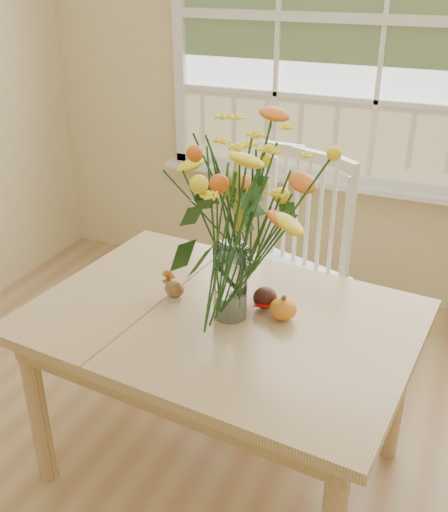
% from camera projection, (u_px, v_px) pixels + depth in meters
% --- Properties ---
extents(wall_back, '(4.00, 0.02, 2.70)m').
position_uv_depth(wall_back, '(382.00, 61.00, 3.04)').
color(wall_back, beige).
rests_on(wall_back, floor).
extents(window, '(2.42, 0.12, 1.74)m').
position_uv_depth(window, '(385.00, 23.00, 2.93)').
color(window, silver).
rests_on(window, wall_back).
extents(dining_table, '(1.40, 1.06, 0.70)m').
position_uv_depth(dining_table, '(222.00, 336.00, 2.13)').
color(dining_table, tan).
rests_on(dining_table, floor).
extents(windsor_chair, '(0.62, 0.61, 1.05)m').
position_uv_depth(windsor_chair, '(291.00, 260.00, 2.72)').
color(windsor_chair, white).
rests_on(windsor_chair, floor).
extents(flower_vase, '(0.55, 0.55, 0.66)m').
position_uv_depth(flower_vase, '(231.00, 210.00, 1.91)').
color(flower_vase, white).
rests_on(flower_vase, dining_table).
extents(pumpkin, '(0.09, 0.09, 0.07)m').
position_uv_depth(pumpkin, '(283.00, 310.00, 2.05)').
color(pumpkin, orange).
rests_on(pumpkin, dining_table).
extents(turkey_figurine, '(0.08, 0.06, 0.10)m').
position_uv_depth(turkey_figurine, '(174.00, 289.00, 2.17)').
color(turkey_figurine, '#CCB78C').
rests_on(turkey_figurine, dining_table).
extents(dark_gourd, '(0.13, 0.09, 0.08)m').
position_uv_depth(dark_gourd, '(265.00, 299.00, 2.11)').
color(dark_gourd, '#38160F').
rests_on(dark_gourd, dining_table).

